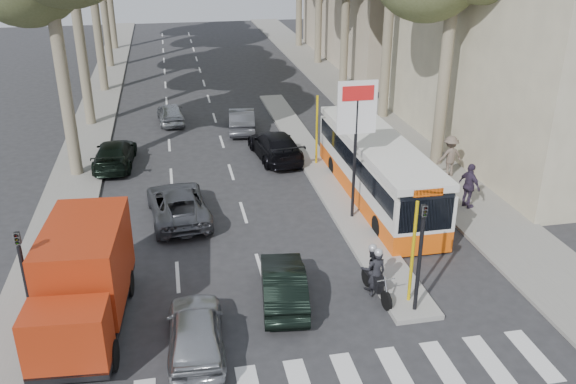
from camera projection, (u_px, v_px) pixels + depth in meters
name	position (u px, v px, depth m)	size (l,w,h in m)	color
ground	(299.00, 298.00, 19.17)	(120.00, 120.00, 0.00)	#28282B
sidewalk_right	(343.00, 89.00, 43.12)	(3.20, 70.00, 0.12)	gray
median_left	(104.00, 90.00, 42.84)	(2.40, 64.00, 0.12)	gray
traffic_island	(316.00, 164.00, 29.59)	(1.50, 26.00, 0.16)	gray
billboard	(356.00, 131.00, 22.74)	(1.50, 12.10, 5.60)	yellow
traffic_light_island	(421.00, 241.00, 17.41)	(0.16, 0.41, 3.60)	black
traffic_light_left	(23.00, 270.00, 15.91)	(0.16, 0.41, 3.60)	black
silver_hatchback	(196.00, 331.00, 16.52)	(1.54, 3.83, 1.30)	#A4A7AC
dark_hatchback	(284.00, 284.00, 18.75)	(1.32, 3.78, 1.24)	black
queue_car_a	(178.00, 204.00, 24.05)	(2.15, 4.67, 1.30)	#4F5056
queue_car_b	(275.00, 145.00, 30.30)	(1.92, 4.73, 1.37)	black
queue_car_c	(171.00, 113.00, 35.75)	(1.42, 3.53, 1.20)	#AFB3B8
queue_car_d	(242.00, 120.00, 34.38)	(1.40, 4.02, 1.32)	#4E5056
queue_car_e	(115.00, 154.00, 29.35)	(1.77, 4.36, 1.27)	black
red_truck	(84.00, 279.00, 17.25)	(2.52, 5.71, 2.97)	black
city_bus	(377.00, 168.00, 25.51)	(2.28, 10.30, 2.71)	#F1580D
motorcycle	(374.00, 272.00, 19.10)	(0.80, 2.03, 1.73)	black
pedestrian_near	(469.00, 186.00, 24.67)	(1.10, 0.54, 1.89)	#3C2F47
pedestrian_far	(450.00, 156.00, 27.82)	(1.22, 0.54, 1.89)	#67584D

